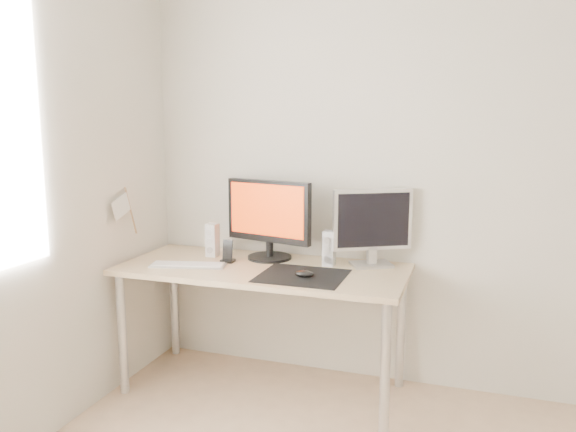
# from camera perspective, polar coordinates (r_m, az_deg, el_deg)

# --- Properties ---
(wall_back) EXTENTS (3.50, 0.00, 3.50)m
(wall_back) POSITION_cam_1_polar(r_m,az_deg,el_deg) (3.23, 15.46, 4.22)
(wall_back) COLOR silver
(wall_back) RESTS_ON ground
(mousepad) EXTENTS (0.45, 0.40, 0.00)m
(mousepad) POSITION_cam_1_polar(r_m,az_deg,el_deg) (2.97, 1.45, -6.09)
(mousepad) COLOR black
(mousepad) RESTS_ON desk
(mouse) EXTENTS (0.10, 0.06, 0.04)m
(mouse) POSITION_cam_1_polar(r_m,az_deg,el_deg) (2.93, 1.65, -5.90)
(mouse) COLOR black
(mouse) RESTS_ON mousepad
(desk) EXTENTS (1.60, 0.70, 0.73)m
(desk) POSITION_cam_1_polar(r_m,az_deg,el_deg) (3.17, -2.57, -6.54)
(desk) COLOR #D1B587
(desk) RESTS_ON ground
(main_monitor) EXTENTS (0.55, 0.31, 0.47)m
(main_monitor) POSITION_cam_1_polar(r_m,az_deg,el_deg) (3.28, -1.99, -0.06)
(main_monitor) COLOR black
(main_monitor) RESTS_ON desk
(second_monitor) EXTENTS (0.41, 0.25, 0.43)m
(second_monitor) POSITION_cam_1_polar(r_m,az_deg,el_deg) (3.15, 8.58, -0.79)
(second_monitor) COLOR silver
(second_monitor) RESTS_ON desk
(speaker_left) EXTENTS (0.06, 0.08, 0.20)m
(speaker_left) POSITION_cam_1_polar(r_m,az_deg,el_deg) (3.40, -7.68, -2.43)
(speaker_left) COLOR white
(speaker_left) RESTS_ON desk
(speaker_right) EXTENTS (0.06, 0.08, 0.20)m
(speaker_right) POSITION_cam_1_polar(r_m,az_deg,el_deg) (3.16, 4.19, -3.30)
(speaker_right) COLOR silver
(speaker_right) RESTS_ON desk
(keyboard) EXTENTS (0.44, 0.21, 0.02)m
(keyboard) POSITION_cam_1_polar(r_m,az_deg,el_deg) (3.21, -10.13, -4.91)
(keyboard) COLOR #ACABAE
(keyboard) RESTS_ON desk
(phone_dock) EXTENTS (0.07, 0.06, 0.13)m
(phone_dock) POSITION_cam_1_polar(r_m,az_deg,el_deg) (3.26, -6.14, -3.99)
(phone_dock) COLOR black
(phone_dock) RESTS_ON desk
(pennant) EXTENTS (0.01, 0.23, 0.29)m
(pennant) POSITION_cam_1_polar(r_m,az_deg,el_deg) (3.33, -16.29, 0.83)
(pennant) COLOR #A57F54
(pennant) RESTS_ON wall_left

